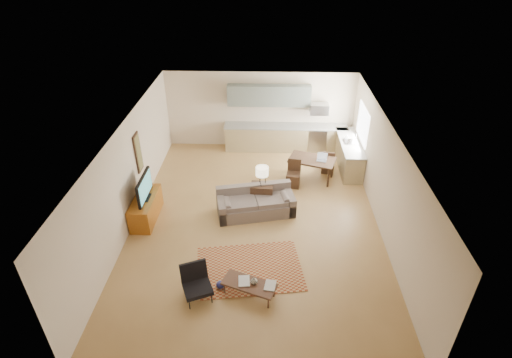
{
  "coord_description": "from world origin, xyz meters",
  "views": [
    {
      "loc": [
        0.3,
        -8.52,
        6.66
      ],
      "look_at": [
        0.0,
        0.3,
        1.15
      ],
      "focal_mm": 28.0,
      "sensor_mm": 36.0,
      "label": 1
    }
  ],
  "objects_px": {
    "armchair": "(197,285)",
    "console_table": "(262,195)",
    "tv_credenza": "(146,208)",
    "coffee_table": "(249,289)",
    "dining_table": "(311,169)",
    "sofa": "(256,202)"
  },
  "relations": [
    {
      "from": "tv_credenza",
      "to": "console_table",
      "type": "height_order",
      "value": "console_table"
    },
    {
      "from": "dining_table",
      "to": "console_table",
      "type": "bearing_deg",
      "value": -116.27
    },
    {
      "from": "armchair",
      "to": "coffee_table",
      "type": "bearing_deg",
      "value": -16.92
    },
    {
      "from": "armchair",
      "to": "console_table",
      "type": "height_order",
      "value": "armchair"
    },
    {
      "from": "dining_table",
      "to": "tv_credenza",
      "type": "bearing_deg",
      "value": -135.97
    },
    {
      "from": "coffee_table",
      "to": "tv_credenza",
      "type": "xyz_separation_m",
      "value": [
        -2.91,
        2.6,
        0.16
      ]
    },
    {
      "from": "console_table",
      "to": "dining_table",
      "type": "xyz_separation_m",
      "value": [
        1.51,
        1.53,
        -0.01
      ]
    },
    {
      "from": "armchair",
      "to": "console_table",
      "type": "relative_size",
      "value": 1.06
    },
    {
      "from": "tv_credenza",
      "to": "dining_table",
      "type": "xyz_separation_m",
      "value": [
        4.61,
        2.21,
        0.02
      ]
    },
    {
      "from": "armchair",
      "to": "dining_table",
      "type": "bearing_deg",
      "value": 37.72
    },
    {
      "from": "tv_credenza",
      "to": "coffee_table",
      "type": "bearing_deg",
      "value": -41.84
    },
    {
      "from": "sofa",
      "to": "armchair",
      "type": "bearing_deg",
      "value": -122.77
    },
    {
      "from": "sofa",
      "to": "console_table",
      "type": "height_order",
      "value": "sofa"
    },
    {
      "from": "console_table",
      "to": "sofa",
      "type": "bearing_deg",
      "value": -109.56
    },
    {
      "from": "armchair",
      "to": "tv_credenza",
      "type": "relative_size",
      "value": 0.53
    },
    {
      "from": "coffee_table",
      "to": "tv_credenza",
      "type": "relative_size",
      "value": 0.8
    },
    {
      "from": "armchair",
      "to": "tv_credenza",
      "type": "distance_m",
      "value": 3.27
    },
    {
      "from": "console_table",
      "to": "armchair",
      "type": "bearing_deg",
      "value": -106.86
    },
    {
      "from": "console_table",
      "to": "dining_table",
      "type": "distance_m",
      "value": 2.15
    },
    {
      "from": "coffee_table",
      "to": "armchair",
      "type": "distance_m",
      "value": 1.11
    },
    {
      "from": "sofa",
      "to": "dining_table",
      "type": "bearing_deg",
      "value": 36.13
    },
    {
      "from": "tv_credenza",
      "to": "console_table",
      "type": "xyz_separation_m",
      "value": [
        3.1,
        0.68,
        0.02
      ]
    }
  ]
}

